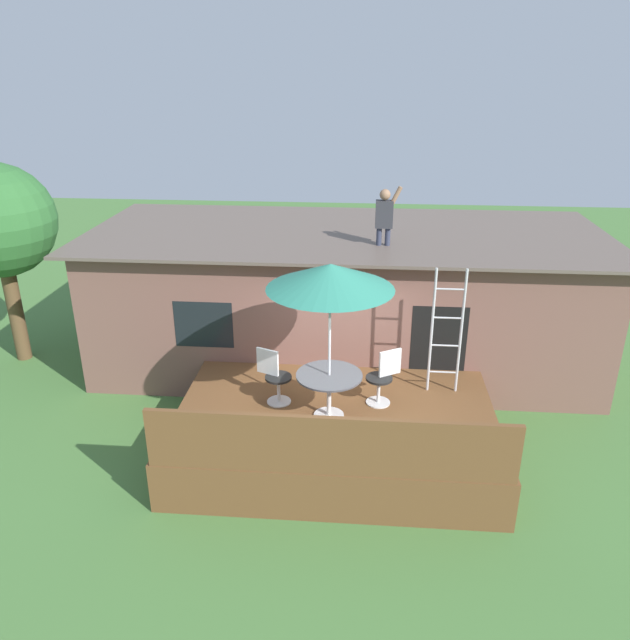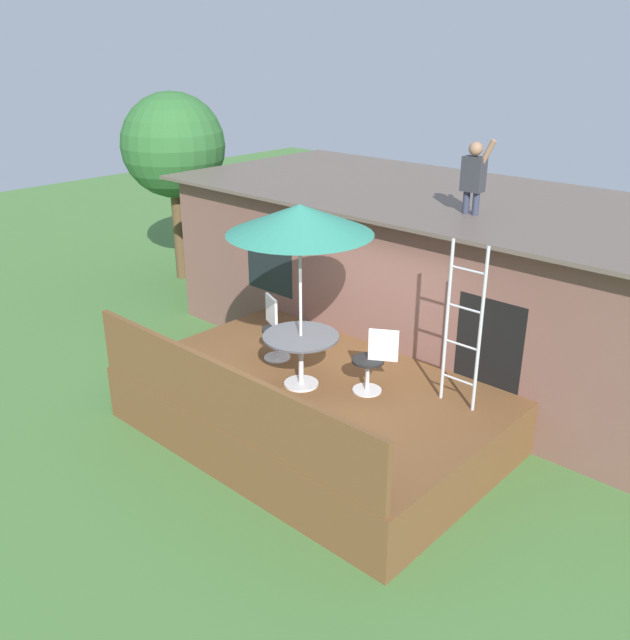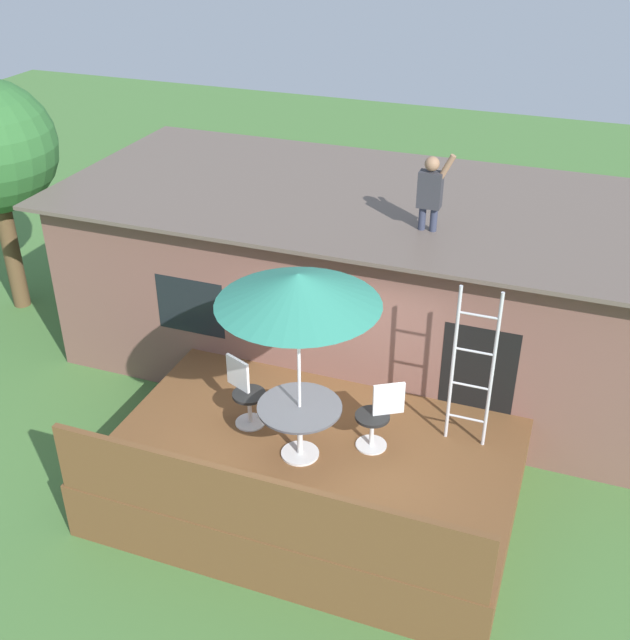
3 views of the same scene
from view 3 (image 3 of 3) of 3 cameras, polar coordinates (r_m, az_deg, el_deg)
ground_plane at (r=10.54m, az=-0.22°, el=-12.76°), size 40.00×40.00×0.00m
house at (r=12.56m, az=5.54°, el=2.73°), size 10.50×4.50×2.85m
deck at (r=10.27m, az=-0.22°, el=-11.12°), size 5.14×3.41×0.80m
deck_railing at (r=8.58m, az=-4.22°, el=-13.60°), size 5.04×0.08×0.90m
patio_table at (r=9.56m, az=-1.13°, el=-7.11°), size 1.04×1.04×0.74m
patio_umbrella at (r=8.62m, az=-1.25°, el=2.28°), size 1.90×1.90×2.54m
step_ladder at (r=9.69m, az=11.46°, el=-3.53°), size 0.52×0.04×2.20m
person_figure at (r=10.73m, az=8.50°, el=9.51°), size 0.47×0.20×1.11m
patio_chair_left at (r=10.24m, az=-5.13°, el=-5.31°), size 0.59×0.44×0.92m
patio_chair_right at (r=9.82m, az=4.64°, el=-7.03°), size 0.57×0.44×0.92m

